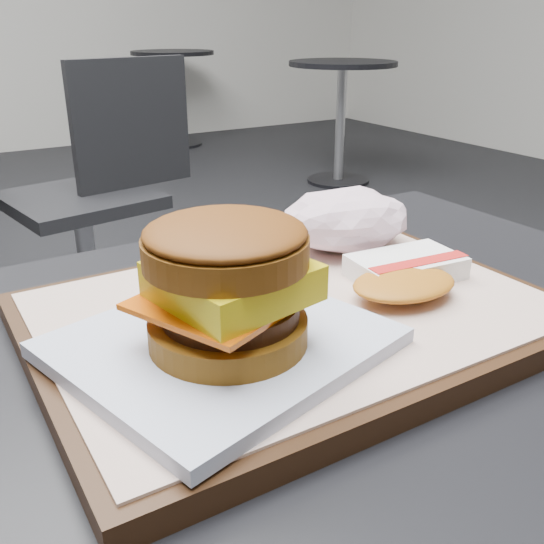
{
  "coord_description": "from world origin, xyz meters",
  "views": [
    {
      "loc": [
        -0.19,
        -0.29,
        0.99
      ],
      "look_at": [
        0.0,
        0.02,
        0.83
      ],
      "focal_mm": 40.0,
      "sensor_mm": 36.0,
      "label": 1
    }
  ],
  "objects_px": {
    "breakfast_sandwich": "(226,298)",
    "hash_brown": "(405,274)",
    "serving_tray": "(294,316)",
    "neighbor_chair": "(99,181)",
    "crumpled_wrapper": "(347,220)"
  },
  "relations": [
    {
      "from": "hash_brown",
      "to": "crumpled_wrapper",
      "type": "distance_m",
      "value": 0.1
    },
    {
      "from": "breakfast_sandwich",
      "to": "hash_brown",
      "type": "height_order",
      "value": "breakfast_sandwich"
    },
    {
      "from": "crumpled_wrapper",
      "to": "neighbor_chair",
      "type": "relative_size",
      "value": 0.14
    },
    {
      "from": "serving_tray",
      "to": "hash_brown",
      "type": "height_order",
      "value": "hash_brown"
    },
    {
      "from": "breakfast_sandwich",
      "to": "neighbor_chair",
      "type": "height_order",
      "value": "breakfast_sandwich"
    },
    {
      "from": "crumpled_wrapper",
      "to": "neighbor_chair",
      "type": "distance_m",
      "value": 1.52
    },
    {
      "from": "serving_tray",
      "to": "crumpled_wrapper",
      "type": "relative_size",
      "value": 3.1
    },
    {
      "from": "serving_tray",
      "to": "breakfast_sandwich",
      "type": "bearing_deg",
      "value": -153.11
    },
    {
      "from": "breakfast_sandwich",
      "to": "crumpled_wrapper",
      "type": "distance_m",
      "value": 0.22
    },
    {
      "from": "serving_tray",
      "to": "neighbor_chair",
      "type": "bearing_deg",
      "value": 79.64
    },
    {
      "from": "hash_brown",
      "to": "crumpled_wrapper",
      "type": "height_order",
      "value": "crumpled_wrapper"
    },
    {
      "from": "breakfast_sandwich",
      "to": "hash_brown",
      "type": "bearing_deg",
      "value": 7.01
    },
    {
      "from": "serving_tray",
      "to": "hash_brown",
      "type": "distance_m",
      "value": 0.1
    },
    {
      "from": "crumpled_wrapper",
      "to": "hash_brown",
      "type": "bearing_deg",
      "value": -98.68
    },
    {
      "from": "hash_brown",
      "to": "neighbor_chair",
      "type": "distance_m",
      "value": 1.61
    }
  ]
}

